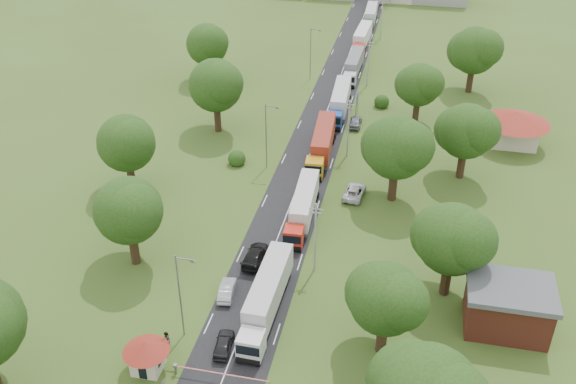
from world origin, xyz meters
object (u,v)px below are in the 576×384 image
(guard_booth, at_px, (146,352))
(boom_barrier, at_px, (207,372))
(info_sign, at_px, (357,100))
(car_lane_mid, at_px, (227,290))
(car_lane_front, at_px, (224,344))
(truck_0, at_px, (267,297))

(guard_booth, bearing_deg, boom_barrier, 0.01)
(info_sign, bearing_deg, car_lane_mid, -99.63)
(boom_barrier, xyz_separation_m, car_lane_front, (0.36, 3.93, -0.18))
(info_sign, bearing_deg, truck_0, -93.81)
(guard_booth, xyz_separation_m, info_sign, (12.40, 60.00, 0.84))
(boom_barrier, bearing_deg, truck_0, 71.95)
(boom_barrier, bearing_deg, info_sign, 83.76)
(car_lane_front, relative_size, car_lane_mid, 0.97)
(car_lane_mid, bearing_deg, truck_0, 152.72)
(guard_booth, distance_m, truck_0, 13.42)
(car_lane_front, bearing_deg, boom_barrier, 78.27)
(truck_0, bearing_deg, boom_barrier, -108.05)
(info_sign, height_order, car_lane_mid, info_sign)
(boom_barrier, height_order, truck_0, truck_0)
(car_lane_mid, bearing_deg, info_sign, -106.82)
(info_sign, height_order, truck_0, info_sign)
(boom_barrier, relative_size, car_lane_front, 2.22)
(boom_barrier, bearing_deg, car_lane_mid, 98.01)
(info_sign, distance_m, car_lane_mid, 49.07)
(info_sign, bearing_deg, boom_barrier, -96.24)
(boom_barrier, relative_size, car_lane_mid, 2.16)
(boom_barrier, height_order, car_lane_mid, car_lane_mid)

